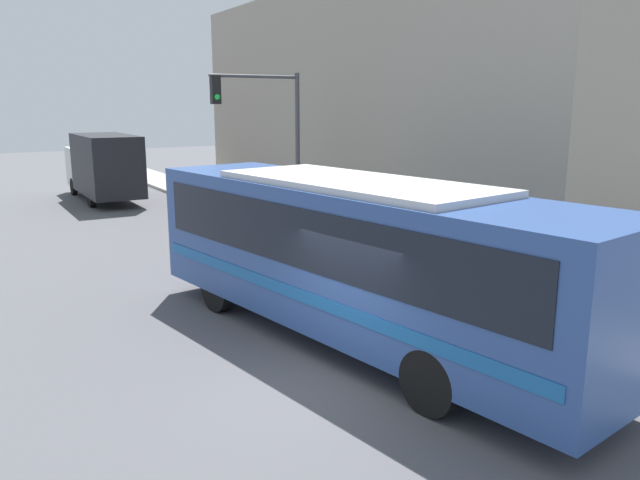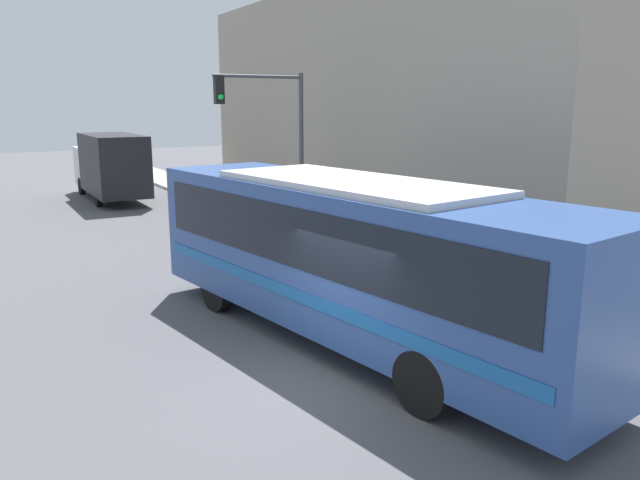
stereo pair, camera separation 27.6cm
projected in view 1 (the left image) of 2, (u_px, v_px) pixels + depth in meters
ground_plane at (337, 381)px, 10.82m from camera, size 120.00×120.00×0.00m
sidewalk at (218, 201)px, 30.45m from camera, size 2.41×70.00×0.15m
building_facade at (386, 107)px, 24.94m from camera, size 6.00×22.18×9.15m
city_bus at (354, 249)px, 12.27m from camera, size 4.24×11.23×3.30m
delivery_truck at (103, 165)px, 30.74m from camera, size 2.31×7.91×3.28m
fire_hydrant at (459, 278)px, 15.33m from camera, size 0.21×0.29×0.73m
traffic_light_pole at (270, 126)px, 21.26m from camera, size 3.28×0.35×5.60m
parking_meter at (302, 212)px, 21.91m from camera, size 0.14×0.14×1.24m
pedestrian_near_corner at (339, 214)px, 21.26m from camera, size 0.34×0.34×1.75m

